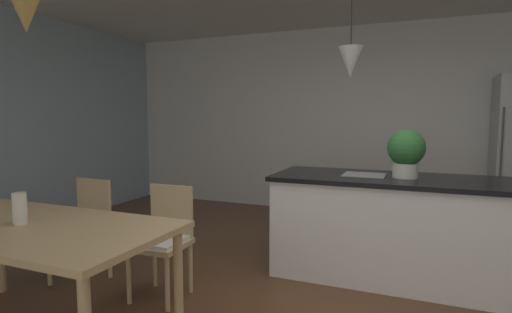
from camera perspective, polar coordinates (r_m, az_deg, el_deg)
wall_back_kitchen at (r=5.98m, az=17.72°, el=4.75°), size 10.00×0.12×2.70m
dining_table at (r=2.95m, az=-29.55°, el=-9.58°), size 1.86×0.93×0.75m
chair_far_right at (r=3.31m, az=-13.00°, el=-11.10°), size 0.41×0.41×0.87m
chair_far_left at (r=3.84m, az=-23.30°, el=-9.07°), size 0.42×0.42×0.87m
kitchen_island at (r=3.76m, az=18.95°, el=-9.41°), size 2.09×0.84×0.91m
pendant_over_table at (r=2.74m, az=-29.93°, el=17.50°), size 0.19×0.19×0.81m
pendant_over_island_main at (r=3.71m, az=13.27°, el=12.92°), size 0.21×0.21×0.94m
potted_plant_on_island at (r=3.65m, az=20.53°, el=0.73°), size 0.31×0.31×0.42m
vase_on_dining_table at (r=2.93m, az=-30.52°, el=-6.38°), size 0.08×0.08×0.20m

